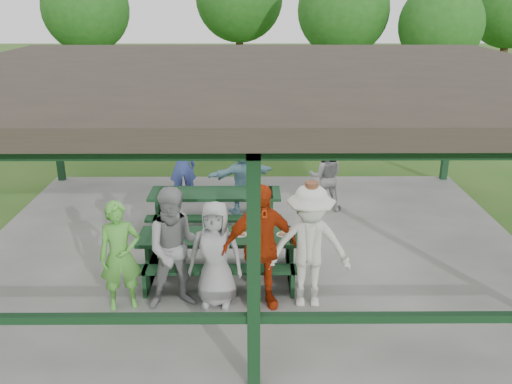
{
  "coord_description": "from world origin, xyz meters",
  "views": [
    {
      "loc": [
        -0.01,
        -9.12,
        4.48
      ],
      "look_at": [
        0.05,
        -0.3,
        1.26
      ],
      "focal_mm": 38.0,
      "sensor_mm": 36.0,
      "label": 1
    }
  ],
  "objects_px": {
    "contestant_green": "(120,256)",
    "farm_trailer": "(178,120)",
    "picnic_table_far": "(215,205)",
    "spectator_blue": "(182,166)",
    "pickup_truck": "(289,121)",
    "contestant_grey_left": "(176,249)",
    "contestant_red": "(260,247)",
    "picnic_table_near": "(221,250)",
    "contestant_white_fedora": "(309,247)",
    "spectator_lblue": "(243,177)",
    "spectator_grey": "(326,177)",
    "contestant_grey_mid": "(216,254)"
  },
  "relations": [
    {
      "from": "picnic_table_near",
      "to": "spectator_lblue",
      "type": "distance_m",
      "value": 2.89
    },
    {
      "from": "spectator_grey",
      "to": "contestant_white_fedora",
      "type": "bearing_deg",
      "value": 83.23
    },
    {
      "from": "picnic_table_far",
      "to": "pickup_truck",
      "type": "height_order",
      "value": "pickup_truck"
    },
    {
      "from": "picnic_table_near",
      "to": "farm_trailer",
      "type": "distance_m",
      "value": 9.35
    },
    {
      "from": "picnic_table_far",
      "to": "farm_trailer",
      "type": "bearing_deg",
      "value": 103.01
    },
    {
      "from": "contestant_grey_mid",
      "to": "spectator_lblue",
      "type": "bearing_deg",
      "value": 90.29
    },
    {
      "from": "picnic_table_near",
      "to": "contestant_red",
      "type": "distance_m",
      "value": 1.17
    },
    {
      "from": "spectator_lblue",
      "to": "pickup_truck",
      "type": "distance_m",
      "value": 6.29
    },
    {
      "from": "spectator_lblue",
      "to": "farm_trailer",
      "type": "height_order",
      "value": "spectator_lblue"
    },
    {
      "from": "contestant_green",
      "to": "farm_trailer",
      "type": "bearing_deg",
      "value": 75.48
    },
    {
      "from": "contestant_grey_left",
      "to": "contestant_white_fedora",
      "type": "relative_size",
      "value": 0.96
    },
    {
      "from": "spectator_blue",
      "to": "spectator_grey",
      "type": "bearing_deg",
      "value": 158.09
    },
    {
      "from": "pickup_truck",
      "to": "contestant_grey_left",
      "type": "bearing_deg",
      "value": 162.26
    },
    {
      "from": "spectator_grey",
      "to": "picnic_table_near",
      "type": "bearing_deg",
      "value": 59.27
    },
    {
      "from": "farm_trailer",
      "to": "contestant_grey_left",
      "type": "bearing_deg",
      "value": -95.42
    },
    {
      "from": "contestant_grey_left",
      "to": "contestant_red",
      "type": "distance_m",
      "value": 1.2
    },
    {
      "from": "picnic_table_far",
      "to": "farm_trailer",
      "type": "distance_m",
      "value": 7.35
    },
    {
      "from": "spectator_blue",
      "to": "pickup_truck",
      "type": "relative_size",
      "value": 0.33
    },
    {
      "from": "picnic_table_far",
      "to": "contestant_green",
      "type": "relative_size",
      "value": 1.54
    },
    {
      "from": "contestant_grey_mid",
      "to": "spectator_grey",
      "type": "height_order",
      "value": "contestant_grey_mid"
    },
    {
      "from": "picnic_table_near",
      "to": "contestant_grey_mid",
      "type": "relative_size",
      "value": 1.61
    },
    {
      "from": "contestant_red",
      "to": "contestant_green",
      "type": "bearing_deg",
      "value": 162.03
    },
    {
      "from": "contestant_grey_mid",
      "to": "contestant_red",
      "type": "xyz_separation_m",
      "value": [
        0.65,
        -0.07,
        0.14
      ]
    },
    {
      "from": "spectator_blue",
      "to": "pickup_truck",
      "type": "height_order",
      "value": "spectator_blue"
    },
    {
      "from": "picnic_table_near",
      "to": "farm_trailer",
      "type": "height_order",
      "value": "farm_trailer"
    },
    {
      "from": "spectator_grey",
      "to": "pickup_truck",
      "type": "xyz_separation_m",
      "value": [
        -0.4,
        6.01,
        -0.16
      ]
    },
    {
      "from": "contestant_red",
      "to": "farm_trailer",
      "type": "xyz_separation_m",
      "value": [
        -2.49,
        10.02,
        -0.35
      ]
    },
    {
      "from": "farm_trailer",
      "to": "spectator_grey",
      "type": "bearing_deg",
      "value": -70.16
    },
    {
      "from": "contestant_grey_mid",
      "to": "contestant_white_fedora",
      "type": "distance_m",
      "value": 1.37
    },
    {
      "from": "spectator_blue",
      "to": "pickup_truck",
      "type": "bearing_deg",
      "value": -128.75
    },
    {
      "from": "contestant_green",
      "to": "spectator_lblue",
      "type": "xyz_separation_m",
      "value": [
        1.71,
        3.74,
        -0.05
      ]
    },
    {
      "from": "picnic_table_far",
      "to": "spectator_blue",
      "type": "height_order",
      "value": "spectator_blue"
    },
    {
      "from": "spectator_grey",
      "to": "contestant_green",
      "type": "bearing_deg",
      "value": 52.21
    },
    {
      "from": "contestant_red",
      "to": "farm_trailer",
      "type": "distance_m",
      "value": 10.33
    },
    {
      "from": "contestant_green",
      "to": "contestant_grey_mid",
      "type": "xyz_separation_m",
      "value": [
        1.37,
        0.09,
        -0.02
      ]
    },
    {
      "from": "contestant_grey_left",
      "to": "spectator_grey",
      "type": "height_order",
      "value": "contestant_grey_left"
    },
    {
      "from": "contestant_red",
      "to": "spectator_lblue",
      "type": "distance_m",
      "value": 3.74
    },
    {
      "from": "farm_trailer",
      "to": "spectator_blue",
      "type": "bearing_deg",
      "value": -94.32
    },
    {
      "from": "contestant_grey_left",
      "to": "farm_trailer",
      "type": "distance_m",
      "value": 10.11
    },
    {
      "from": "contestant_grey_mid",
      "to": "farm_trailer",
      "type": "distance_m",
      "value": 10.13
    },
    {
      "from": "picnic_table_far",
      "to": "pickup_truck",
      "type": "relative_size",
      "value": 0.52
    },
    {
      "from": "contestant_green",
      "to": "farm_trailer",
      "type": "distance_m",
      "value": 10.06
    },
    {
      "from": "contestant_grey_left",
      "to": "contestant_red",
      "type": "xyz_separation_m",
      "value": [
        1.2,
        -0.01,
        0.03
      ]
    },
    {
      "from": "contestant_grey_mid",
      "to": "picnic_table_near",
      "type": "bearing_deg",
      "value": 93.91
    },
    {
      "from": "contestant_green",
      "to": "contestant_grey_left",
      "type": "xyz_separation_m",
      "value": [
        0.81,
        0.02,
        0.1
      ]
    },
    {
      "from": "contestant_green",
      "to": "spectator_grey",
      "type": "height_order",
      "value": "contestant_green"
    },
    {
      "from": "contestant_green",
      "to": "spectator_blue",
      "type": "bearing_deg",
      "value": 68.03
    },
    {
      "from": "contestant_grey_left",
      "to": "spectator_grey",
      "type": "relative_size",
      "value": 1.25
    },
    {
      "from": "contestant_grey_left",
      "to": "spectator_blue",
      "type": "bearing_deg",
      "value": 84.2
    },
    {
      "from": "picnic_table_far",
      "to": "spectator_lblue",
      "type": "bearing_deg",
      "value": 58.32
    }
  ]
}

